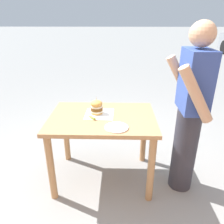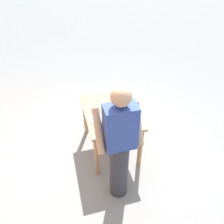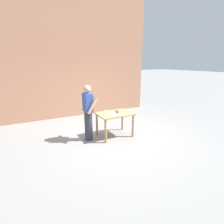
{
  "view_description": "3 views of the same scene",
  "coord_description": "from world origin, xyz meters",
  "px_view_note": "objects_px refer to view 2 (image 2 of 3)",
  "views": [
    {
      "loc": [
        2.03,
        0.16,
        1.71
      ],
      "look_at": [
        0.0,
        0.1,
        0.82
      ],
      "focal_mm": 35.0,
      "sensor_mm": 36.0,
      "label": 1
    },
    {
      "loc": [
        0.67,
        2.56,
        2.75
      ],
      "look_at": [
        0.0,
        0.1,
        0.82
      ],
      "focal_mm": 35.0,
      "sensor_mm": 36.0,
      "label": 2
    },
    {
      "loc": [
        -4.66,
        2.52,
        2.33
      ],
      "look_at": [
        0.0,
        0.1,
        0.82
      ],
      "focal_mm": 28.0,
      "sensor_mm": 36.0,
      "label": 3
    }
  ],
  "objects_px": {
    "patio_table": "(110,118)",
    "side_plate_with_forks": "(96,119)",
    "diner_across_table": "(119,146)",
    "sandwich": "(114,104)",
    "pickle_spear": "(104,107)"
  },
  "relations": [
    {
      "from": "pickle_spear",
      "to": "side_plate_with_forks",
      "type": "xyz_separation_m",
      "value": [
        0.18,
        0.24,
        -0.01
      ]
    },
    {
      "from": "patio_table",
      "to": "pickle_spear",
      "type": "xyz_separation_m",
      "value": [
        0.07,
        -0.09,
        0.15
      ]
    },
    {
      "from": "patio_table",
      "to": "side_plate_with_forks",
      "type": "height_order",
      "value": "side_plate_with_forks"
    },
    {
      "from": "pickle_spear",
      "to": "patio_table",
      "type": "bearing_deg",
      "value": 126.68
    },
    {
      "from": "sandwich",
      "to": "pickle_spear",
      "type": "xyz_separation_m",
      "value": [
        0.14,
        -0.03,
        -0.06
      ]
    },
    {
      "from": "pickle_spear",
      "to": "side_plate_with_forks",
      "type": "bearing_deg",
      "value": 53.06
    },
    {
      "from": "pickle_spear",
      "to": "diner_across_table",
      "type": "xyz_separation_m",
      "value": [
        0.04,
        0.94,
        0.1
      ]
    },
    {
      "from": "patio_table",
      "to": "sandwich",
      "type": "xyz_separation_m",
      "value": [
        -0.07,
        -0.06,
        0.21
      ]
    },
    {
      "from": "side_plate_with_forks",
      "to": "pickle_spear",
      "type": "bearing_deg",
      "value": -126.94
    },
    {
      "from": "pickle_spear",
      "to": "sandwich",
      "type": "bearing_deg",
      "value": 167.82
    },
    {
      "from": "diner_across_table",
      "to": "sandwich",
      "type": "bearing_deg",
      "value": -101.37
    },
    {
      "from": "sandwich",
      "to": "pickle_spear",
      "type": "height_order",
      "value": "sandwich"
    },
    {
      "from": "patio_table",
      "to": "sandwich",
      "type": "relative_size",
      "value": 6.04
    },
    {
      "from": "patio_table",
      "to": "diner_across_table",
      "type": "relative_size",
      "value": 0.64
    },
    {
      "from": "sandwich",
      "to": "side_plate_with_forks",
      "type": "bearing_deg",
      "value": 33.27
    }
  ]
}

